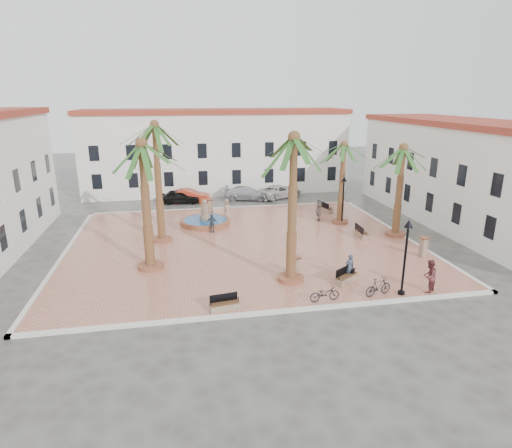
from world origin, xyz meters
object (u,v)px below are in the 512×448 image
object	(u,v)px
bench_s	(225,306)
lamppost_e	(343,192)
fountain	(205,221)
bench_e	(361,234)
palm_ne	(344,154)
bollard_e	(423,247)
pedestrian_fountain_a	(227,209)
pedestrian_east	(319,211)
cyclist_a	(349,267)
litter_bin	(351,274)
lamppost_s	(406,245)
car_white	(280,191)
bench_ne	(325,209)
palm_s	(294,154)
pedestrian_fountain_b	(212,223)
bollard_se	(297,266)
car_black	(180,197)
car_red	(189,196)
bench_se	(346,278)
cyclist_b	(429,276)
car_silver	(247,193)
palm_nw	(155,137)
pedestrian_north	(145,210)
bicycle_a	(325,293)
palm_sw	(142,159)
bollard_n	(210,206)
bicycle_b	(378,287)
palm_e	(402,159)

from	to	relation	value
bench_s	lamppost_e	distance (m)	18.56
fountain	bench_e	xyz separation A→B (m)	(12.02, -5.87, -0.03)
palm_ne	bollard_e	xyz separation A→B (m)	(2.61, -9.04, -5.35)
pedestrian_fountain_a	fountain	bearing A→B (deg)	-158.69
pedestrian_east	cyclist_a	bearing A→B (deg)	8.86
litter_bin	lamppost_e	bearing A→B (deg)	71.21
lamppost_s	bollard_e	bearing A→B (deg)	49.34
car_white	bench_ne	bearing A→B (deg)	176.16
palm_s	pedestrian_fountain_b	bearing A→B (deg)	110.34
fountain	bollard_se	bearing A→B (deg)	-68.56
bench_s	bench_ne	size ratio (longest dim) A/B	0.83
bollard_e	car_black	world-z (taller)	bollard_e
bench_s	car_red	distance (m)	24.77
lamppost_e	car_red	xyz separation A→B (m)	(-12.92, 10.84, -2.25)
bench_se	lamppost_e	world-z (taller)	lamppost_e
fountain	cyclist_b	bearing A→B (deg)	-53.92
bench_s	car_silver	distance (m)	25.45
litter_bin	pedestrian_fountain_b	xyz separation A→B (m)	(-7.58, 11.06, 0.43)
palm_nw	pedestrian_north	xyz separation A→B (m)	(-1.63, 6.49, -7.14)
palm_s	bicycle_a	bearing A→B (deg)	-69.97
palm_s	bench_se	world-z (taller)	palm_s
bicycle_a	pedestrian_fountain_b	xyz separation A→B (m)	(-4.99, 13.51, 0.34)
bench_s	litter_bin	size ratio (longest dim) A/B	2.31
palm_sw	car_white	xyz separation A→B (m)	(13.28, 18.62, -6.59)
lamppost_s	bollard_n	size ratio (longest dim) A/B	3.04
cyclist_b	palm_nw	bearing A→B (deg)	-75.18
bicycle_b	pedestrian_north	bearing A→B (deg)	22.04
lamppost_s	lamppost_e	size ratio (longest dim) A/B	1.06
lamppost_s	car_black	size ratio (longest dim) A/B	1.04
palm_nw	bicycle_b	size ratio (longest dim) A/B	5.23
palm_ne	pedestrian_fountain_a	xyz separation A→B (m)	(-9.71, 3.08, -5.17)
palm_sw	pedestrian_fountain_a	size ratio (longest dim) A/B	4.55
bench_s	car_silver	size ratio (longest dim) A/B	0.33
pedestrian_north	litter_bin	bearing A→B (deg)	-145.60
pedestrian_fountain_a	car_silver	size ratio (longest dim) A/B	0.37
bench_s	bollard_se	size ratio (longest dim) A/B	1.34
pedestrian_fountain_a	pedestrian_east	xyz separation A→B (m)	(8.04, -2.13, -0.03)
palm_e	lamppost_e	xyz separation A→B (m)	(-3.02, 3.93, -3.36)
bicycle_b	car_red	xyz separation A→B (m)	(-9.62, 24.67, 0.05)
palm_nw	bench_se	bearing A→B (deg)	-41.76
bench_ne	pedestrian_fountain_b	world-z (taller)	pedestrian_fountain_b
palm_nw	bench_ne	xyz separation A→B (m)	(15.36, 5.82, -7.65)
litter_bin	bicycle_a	xyz separation A→B (m)	(-2.60, -2.45, 0.09)
bollard_e	palm_s	bearing A→B (deg)	-168.19
palm_e	cyclist_b	size ratio (longest dim) A/B	3.77
palm_nw	pedestrian_fountain_b	distance (m)	8.32
pedestrian_fountain_a	car_red	bearing A→B (deg)	101.48
bench_ne	car_red	xyz separation A→B (m)	(-12.76, 6.84, 0.29)
palm_e	litter_bin	size ratio (longest dim) A/B	10.29
car_black	palm_e	bearing A→B (deg)	-124.27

